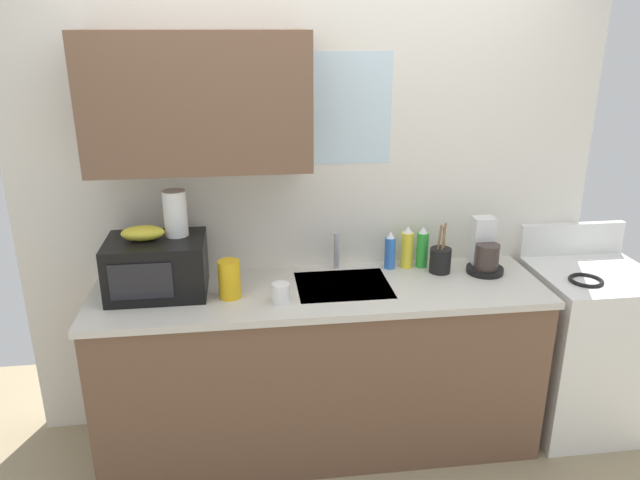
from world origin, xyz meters
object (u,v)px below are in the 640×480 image
object	(u,v)px
dish_soap_bottle_yellow	(407,248)
paper_towel_roll	(175,213)
mug_white	(281,293)
dish_soap_bottle_blue	(390,251)
banana_bunch	(143,233)
microwave	(157,266)
coffee_maker	(484,252)
dish_soap_bottle_green	(422,248)
utensil_crock	(440,259)
stove_range	(584,347)
cereal_canister	(229,279)

from	to	relation	value
dish_soap_bottle_yellow	paper_towel_roll	bearing A→B (deg)	-174.60
mug_white	dish_soap_bottle_blue	bearing A→B (deg)	30.08
banana_bunch	microwave	bearing A→B (deg)	-1.80
coffee_maker	dish_soap_bottle_green	xyz separation A→B (m)	(-0.30, 0.10, 0.00)
paper_towel_roll	utensil_crock	world-z (taller)	paper_towel_roll
microwave	dish_soap_bottle_blue	size ratio (longest dim) A/B	2.26
dish_soap_bottle_green	mug_white	size ratio (longest dim) A/B	2.36
dish_soap_bottle_yellow	utensil_crock	bearing A→B (deg)	-30.34
stove_range	cereal_canister	distance (m)	1.97
microwave	banana_bunch	distance (m)	0.18
banana_bunch	dish_soap_bottle_blue	bearing A→B (deg)	7.33
dish_soap_bottle_green	mug_white	xyz separation A→B (m)	(-0.77, -0.35, -0.06)
paper_towel_roll	coffee_maker	world-z (taller)	paper_towel_roll
dish_soap_bottle_green	mug_white	world-z (taller)	dish_soap_bottle_green
dish_soap_bottle_blue	utensil_crock	xyz separation A→B (m)	(0.25, -0.09, -0.02)
dish_soap_bottle_yellow	mug_white	world-z (taller)	dish_soap_bottle_yellow
dish_soap_bottle_blue	dish_soap_bottle_yellow	distance (m)	0.09
mug_white	cereal_canister	bearing A→B (deg)	159.03
dish_soap_bottle_yellow	cereal_canister	xyz separation A→B (m)	(-0.93, -0.26, -0.01)
microwave	dish_soap_bottle_yellow	size ratio (longest dim) A/B	2.02
dish_soap_bottle_green	dish_soap_bottle_blue	bearing A→B (deg)	179.64
cereal_canister	coffee_maker	bearing A→B (deg)	6.88
coffee_maker	dish_soap_bottle_green	world-z (taller)	coffee_maker
microwave	cereal_canister	world-z (taller)	microwave
dish_soap_bottle_blue	dish_soap_bottle_green	bearing A→B (deg)	-0.36
dish_soap_bottle_green	utensil_crock	size ratio (longest dim) A/B	0.80
banana_bunch	dish_soap_bottle_yellow	distance (m)	1.34
coffee_maker	mug_white	world-z (taller)	coffee_maker
dish_soap_bottle_yellow	dish_soap_bottle_blue	bearing A→B (deg)	-178.19
dish_soap_bottle_blue	cereal_canister	world-z (taller)	dish_soap_bottle_blue
dish_soap_bottle_blue	dish_soap_bottle_green	size ratio (longest dim) A/B	0.91
paper_towel_roll	dish_soap_bottle_yellow	world-z (taller)	paper_towel_roll
coffee_maker	utensil_crock	size ratio (longest dim) A/B	1.00
stove_range	mug_white	world-z (taller)	stove_range
coffee_maker	paper_towel_roll	bearing A→B (deg)	-179.69
banana_bunch	dish_soap_bottle_blue	xyz separation A→B (m)	(1.22, 0.16, -0.21)
stove_range	dish_soap_bottle_yellow	xyz separation A→B (m)	(-0.96, 0.21, 0.55)
utensil_crock	dish_soap_bottle_yellow	bearing A→B (deg)	149.66
paper_towel_roll	dish_soap_bottle_green	bearing A→B (deg)	4.87
coffee_maker	dish_soap_bottle_blue	distance (m)	0.49
dish_soap_bottle_yellow	cereal_canister	size ratio (longest dim) A/B	1.23
dish_soap_bottle_green	cereal_canister	world-z (taller)	dish_soap_bottle_green
microwave	stove_range	bearing A→B (deg)	-1.15
coffee_maker	dish_soap_bottle_green	distance (m)	0.32
dish_soap_bottle_blue	mug_white	world-z (taller)	dish_soap_bottle_blue
microwave	dish_soap_bottle_blue	world-z (taller)	microwave
stove_range	dish_soap_bottle_green	distance (m)	1.06
mug_white	utensil_crock	xyz separation A→B (m)	(0.85, 0.26, 0.02)
banana_bunch	mug_white	xyz separation A→B (m)	(0.62, -0.19, -0.26)
cereal_canister	paper_towel_roll	bearing A→B (deg)	147.99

